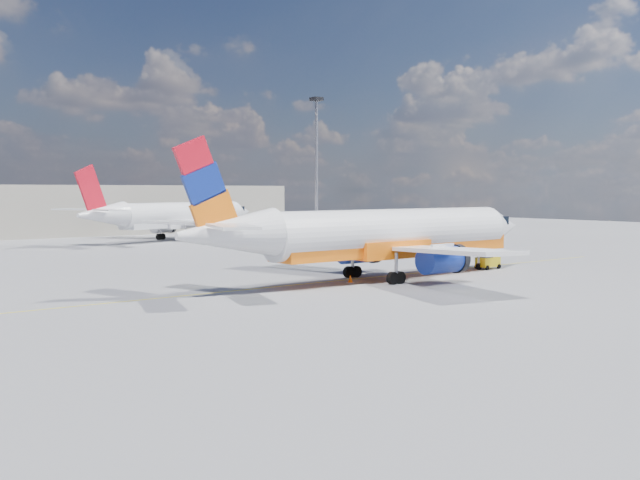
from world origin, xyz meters
TOP-DOWN VIEW (x-y plane):
  - ground at (0.00, 0.00)m, footprint 240.00×240.00m
  - taxi_line at (0.00, 3.00)m, footprint 70.00×0.15m
  - terminal_main at (5.00, 75.00)m, footprint 70.00×14.00m
  - main_jet at (4.19, 1.29)m, footprint 35.79×28.33m
  - second_jet at (11.39, 53.36)m, footprint 34.24×25.93m
  - gse_tug at (17.16, 1.44)m, footprint 2.27×1.45m
  - traffic_cone at (0.81, 1.31)m, footprint 0.46×0.46m
  - floodlight_mast at (27.36, 41.20)m, footprint 1.49×1.49m

SIDE VIEW (x-z plane):
  - ground at x=0.00m, z-range 0.00..0.00m
  - taxi_line at x=0.00m, z-range 0.00..0.01m
  - traffic_cone at x=0.81m, z-range -0.01..0.63m
  - gse_tug at x=17.16m, z-range -0.04..1.54m
  - second_jet at x=11.39m, z-range -1.74..8.70m
  - main_jet at x=4.19m, z-range -1.81..9.05m
  - terminal_main at x=5.00m, z-range 0.00..8.00m
  - floodlight_mast at x=27.36m, z-range 2.03..22.47m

